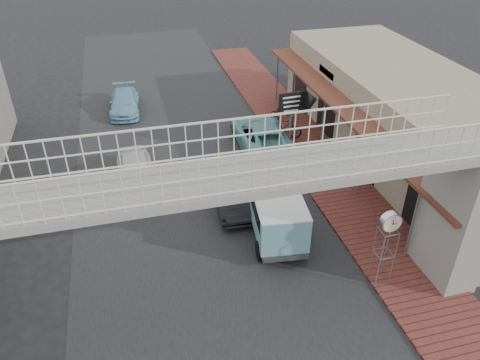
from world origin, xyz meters
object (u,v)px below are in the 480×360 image
motorcycle_near (281,110)px  angkot_van (276,208)px  white_hatchback (136,172)px  motorcycle_far (284,127)px  angkot_far (124,102)px  angkot_curb (262,135)px  arrow_sign (308,101)px  street_clock (390,225)px  dark_sedan (232,185)px

motorcycle_near → angkot_van: bearing=138.4°
white_hatchback → angkot_van: 7.02m
motorcycle_far → motorcycle_near: bearing=14.9°
angkot_far → motorcycle_far: size_ratio=2.12×
angkot_van → motorcycle_far: (2.99, 7.54, -0.57)m
motorcycle_near → angkot_curb: bearing=124.5°
angkot_curb → arrow_sign: (1.93, -1.11, 2.12)m
angkot_far → motorcycle_near: bearing=-18.0°
street_clock → dark_sedan: bearing=121.5°
angkot_far → street_clock: 18.46m
motorcycle_far → street_clock: size_ratio=0.67×
motorcycle_far → angkot_far: bearing=83.8°
angkot_curb → motorcycle_far: bearing=-152.3°
dark_sedan → motorcycle_near: 8.59m
white_hatchback → angkot_van: bearing=-46.2°
white_hatchback → angkot_far: white_hatchback is taller
white_hatchback → angkot_curb: angkot_curb is taller
white_hatchback → dark_sedan: 4.50m
arrow_sign → angkot_van: bearing=-124.4°
white_hatchback → angkot_far: size_ratio=0.98×
angkot_curb → angkot_far: size_ratio=1.32×
dark_sedan → angkot_far: size_ratio=1.15×
dark_sedan → arrow_sign: size_ratio=1.36×
dark_sedan → white_hatchback: bearing=153.3°
motorcycle_near → white_hatchback: bearing=98.5°
dark_sedan → angkot_curb: (2.59, 4.13, -0.02)m
white_hatchback → dark_sedan: dark_sedan is taller
white_hatchback → street_clock: (7.57, -8.33, 1.79)m
angkot_far → angkot_van: bearing=-65.8°
white_hatchback → angkot_curb: (6.47, 1.86, 0.06)m
angkot_van → arrow_sign: arrow_sign is taller
angkot_van → street_clock: (2.63, -3.38, 1.22)m
angkot_van → motorcycle_near: angkot_van is taller
angkot_curb → arrow_sign: size_ratio=1.56×
angkot_curb → angkot_van: angkot_van is taller
angkot_far → motorcycle_near: (8.63, -3.42, -0.04)m
angkot_curb → angkot_van: (-1.53, -6.82, 0.50)m
angkot_van → arrow_sign: (3.46, 5.71, 1.62)m
angkot_far → motorcycle_near: angkot_far is taller
motorcycle_near → motorcycle_far: motorcycle_far is taller
motorcycle_near → arrow_sign: size_ratio=0.50×
street_clock → arrow_sign: arrow_sign is taller
angkot_far → motorcycle_far: bearing=-32.2°
angkot_far → motorcycle_near: 9.29m
angkot_far → motorcycle_far: 9.88m
angkot_curb → motorcycle_far: angkot_curb is taller
angkot_van → motorcycle_far: bearing=75.3°
white_hatchback → arrow_sign: 8.71m
angkot_curb → angkot_far: bearing=-43.5°
motorcycle_near → arrow_sign: 4.79m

